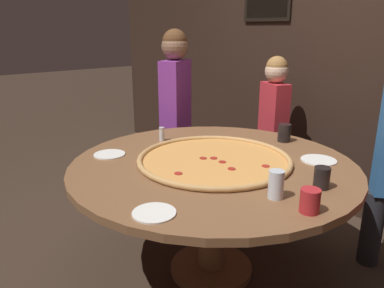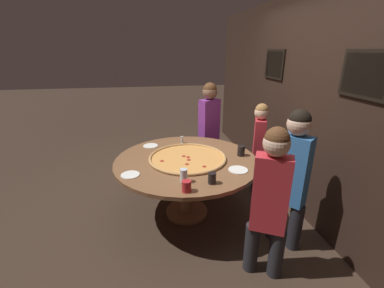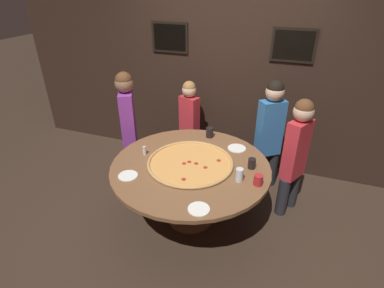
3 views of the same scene
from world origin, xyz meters
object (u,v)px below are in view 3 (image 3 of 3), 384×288
Objects in this scene: dining_table at (190,174)px; condiment_shaker at (144,150)px; drink_cup_far_right at (239,175)px; drink_cup_far_left at (252,163)px; drink_cup_by_shaker at (258,180)px; diner_side_left at (128,122)px; giant_pizza at (190,163)px; white_plate_left_side at (199,209)px; diner_far_left at (189,120)px; drink_cup_centre_back at (210,132)px; white_plate_far_back at (128,176)px; diner_far_right at (270,130)px; white_plate_near_front at (237,148)px; diner_side_right at (296,152)px.

condiment_shaker reaches higher than dining_table.
drink_cup_far_left is at bearing 74.16° from drink_cup_far_right.
diner_side_left is at bearing 160.17° from drink_cup_by_shaker.
giant_pizza reaches higher than white_plate_left_side.
giant_pizza is 6.73× the size of drink_cup_far_right.
drink_cup_far_left is at bearing -129.42° from diner_side_left.
drink_cup_by_shaker is 0.07× the size of diner_side_left.
drink_cup_centre_back is at bearing 155.87° from diner_far_left.
diner_far_left is at bearing -74.82° from diner_side_left.
diner_far_right is (1.20, 1.33, 0.08)m from white_plate_far_back.
diner_far_right is at bearing 36.01° from condiment_shaker.
condiment_shaker is 1.07m from diner_far_left.
drink_cup_far_left is (0.60, -0.51, -0.01)m from drink_cup_centre_back.
condiment_shaker is 0.70m from diner_side_left.
drink_cup_centre_back is 0.85m from condiment_shaker.
diner_side_left is (-1.65, 0.37, 0.05)m from drink_cup_far_left.
diner_side_left is at bearing 167.38° from drink_cup_far_left.
giant_pizza is 0.56m from drink_cup_far_right.
giant_pizza is 8.38× the size of drink_cup_far_left.
white_plate_near_front is 0.54m from diner_far_right.
diner_far_right is 1.13× the size of diner_far_left.
diner_far_right reaches higher than giant_pizza.
diner_far_left is at bearing 135.09° from drink_cup_centre_back.
drink_cup_far_left is at bearing 26.37° from white_plate_far_back.
diner_far_left reaches higher than white_plate_left_side.
diner_side_right is at bearing 18.29° from condiment_shaker.
white_plate_far_back is 1.07m from diner_side_left.
diner_far_right is at bearing 47.91° from white_plate_far_back.
drink_cup_far_right is (-0.07, -0.26, 0.01)m from drink_cup_far_left.
drink_cup_centre_back is 1.19m from white_plate_far_back.
dining_table is 1.30× the size of diner_far_left.
diner_far_right reaches higher than condiment_shaker.
condiment_shaker is at bearing 173.89° from drink_cup_by_shaker.
diner_far_left is at bearing 82.54° from condiment_shaker.
white_plate_left_side and white_plate_far_back have the same top height.
drink_cup_far_right is 0.71× the size of white_plate_left_side.
diner_side_left reaches higher than dining_table.
drink_cup_by_shaker is 0.07× the size of diner_far_right.
giant_pizza is 0.74m from drink_cup_by_shaker.
white_plate_far_back is (-0.51, -0.40, 0.13)m from dining_table.
white_plate_left_side is at bearing -64.14° from dining_table.
drink_cup_far_left is at bearing -18.20° from diner_side_right.
condiment_shaker is (-1.16, -0.13, -0.01)m from drink_cup_far_left.
drink_cup_by_shaker is 0.86× the size of drink_cup_centre_back.
drink_cup_far_left is 0.08× the size of diner_side_right.
giant_pizza is 8.63× the size of drink_cup_by_shaker.
white_plate_far_back is at bearing -84.74° from condiment_shaker.
drink_cup_by_shaker is at bearing -0.28° from drink_cup_far_right.
diner_side_left is at bearing 134.35° from condiment_shaker.
drink_cup_far_right is 0.65× the size of white_plate_near_front.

